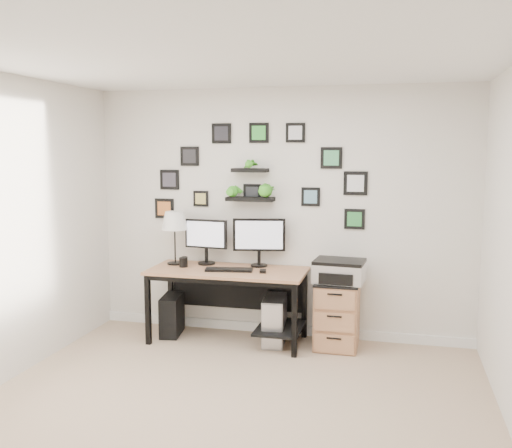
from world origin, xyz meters
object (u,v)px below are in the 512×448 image
(monitor_left, at_px, (206,238))
(file_cabinet, at_px, (337,314))
(printer, at_px, (339,271))
(pc_tower_grey, at_px, (274,320))
(pc_tower_black, at_px, (172,315))
(mug, at_px, (183,262))
(table_lamp, at_px, (175,222))
(desk, at_px, (232,281))
(monitor_right, at_px, (259,238))

(monitor_left, distance_m, file_cabinet, 1.57)
(printer, bearing_deg, file_cabinet, 117.89)
(pc_tower_grey, bearing_deg, pc_tower_black, 179.57)
(mug, xyz_separation_m, file_cabinet, (1.59, 0.09, -0.46))
(mug, height_order, printer, printer)
(table_lamp, bearing_deg, desk, -8.38)
(file_cabinet, xyz_separation_m, printer, (0.02, -0.03, 0.45))
(desk, bearing_deg, printer, 1.44)
(mug, distance_m, file_cabinet, 1.66)
(table_lamp, bearing_deg, monitor_left, 11.40)
(printer, bearing_deg, table_lamp, 177.73)
(mug, relative_size, printer, 0.20)
(table_lamp, height_order, pc_tower_black, table_lamp)
(monitor_right, distance_m, pc_tower_grey, 0.86)
(table_lamp, xyz_separation_m, printer, (1.75, -0.07, -0.42))
(file_cabinet, bearing_deg, pc_tower_grey, -175.59)
(table_lamp, xyz_separation_m, file_cabinet, (1.73, -0.04, -0.87))
(monitor_left, height_order, mug, monitor_left)
(mug, relative_size, file_cabinet, 0.15)
(table_lamp, height_order, pc_tower_grey, table_lamp)
(desk, relative_size, pc_tower_black, 3.81)
(monitor_right, bearing_deg, monitor_left, -177.69)
(mug, relative_size, pc_tower_black, 0.24)
(monitor_right, xyz_separation_m, mug, (-0.76, -0.21, -0.25))
(monitor_right, distance_m, printer, 0.91)
(desk, bearing_deg, monitor_left, 153.88)
(monitor_left, distance_m, mug, 0.35)
(monitor_right, relative_size, table_lamp, 0.96)
(pc_tower_black, bearing_deg, monitor_right, 1.29)
(monitor_right, relative_size, mug, 5.41)
(pc_tower_black, bearing_deg, desk, -10.59)
(desk, height_order, printer, printer)
(file_cabinet, bearing_deg, mug, -176.88)
(table_lamp, bearing_deg, mug, -41.62)
(mug, xyz_separation_m, printer, (1.61, 0.06, -0.02))
(table_lamp, bearing_deg, monitor_right, 5.64)
(monitor_right, relative_size, file_cabinet, 0.80)
(mug, bearing_deg, pc_tower_black, 163.66)
(monitor_left, height_order, pc_tower_grey, monitor_left)
(monitor_right, distance_m, file_cabinet, 1.11)
(monitor_right, bearing_deg, pc_tower_black, -169.66)
(desk, bearing_deg, file_cabinet, 3.10)
(desk, distance_m, printer, 1.10)
(pc_tower_grey, bearing_deg, monitor_left, 168.89)
(printer, bearing_deg, monitor_left, 174.58)
(pc_tower_black, xyz_separation_m, printer, (1.77, 0.01, 0.57))
(pc_tower_black, bearing_deg, printer, -8.75)
(table_lamp, relative_size, printer, 1.11)
(monitor_right, height_order, pc_tower_grey, monitor_right)
(monitor_left, xyz_separation_m, monitor_right, (0.57, 0.02, 0.02))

